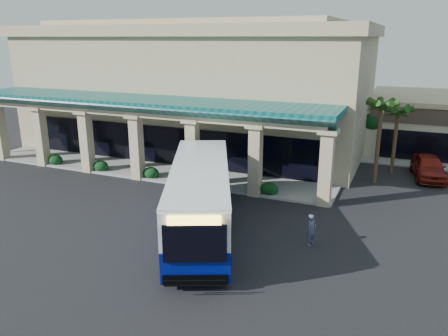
% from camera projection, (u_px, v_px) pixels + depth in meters
% --- Properties ---
extents(ground, '(110.00, 110.00, 0.00)m').
position_uv_depth(ground, '(199.00, 221.00, 24.61)').
color(ground, black).
extents(main_building, '(30.80, 14.80, 11.35)m').
position_uv_depth(main_building, '(197.00, 86.00, 40.08)').
color(main_building, tan).
rests_on(main_building, ground).
extents(arcade, '(30.00, 6.20, 5.70)m').
position_uv_depth(arcade, '(143.00, 136.00, 32.78)').
color(arcade, '#0B4546').
rests_on(arcade, ground).
extents(palm_0, '(2.40, 2.40, 6.60)m').
position_uv_depth(palm_0, '(379.00, 137.00, 30.17)').
color(palm_0, '#19390F').
rests_on(palm_0, ground).
extents(palm_1, '(2.40, 2.40, 5.80)m').
position_uv_depth(palm_1, '(395.00, 136.00, 32.56)').
color(palm_1, '#19390F').
rests_on(palm_1, ground).
extents(broadleaf_tree, '(2.60, 2.60, 4.81)m').
position_uv_depth(broadleaf_tree, '(373.00, 128.00, 37.86)').
color(broadleaf_tree, black).
rests_on(broadleaf_tree, ground).
extents(transit_bus, '(7.90, 12.84, 3.56)m').
position_uv_depth(transit_bus, '(200.00, 199.00, 23.00)').
color(transit_bus, '#051182').
rests_on(transit_bus, ground).
extents(pedestrian, '(0.59, 0.69, 1.62)m').
position_uv_depth(pedestrian, '(312.00, 230.00, 21.54)').
color(pedestrian, '#465266').
rests_on(pedestrian, ground).
extents(car_silver, '(2.73, 5.32, 1.73)m').
position_uv_depth(car_silver, '(428.00, 167.00, 31.88)').
color(car_silver, maroon).
rests_on(car_silver, ground).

